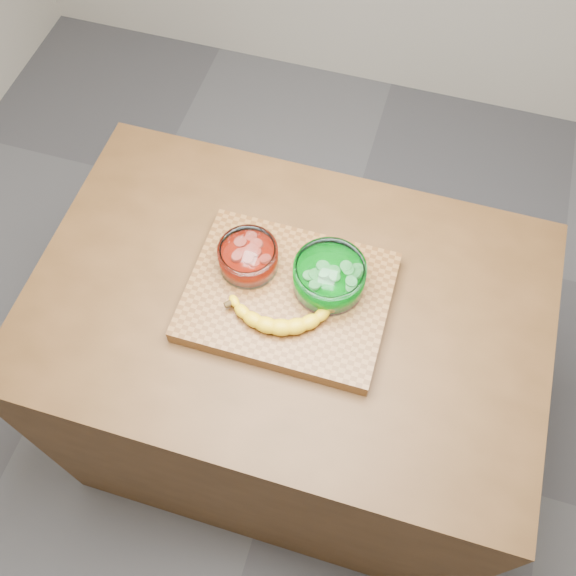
# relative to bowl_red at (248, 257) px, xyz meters

# --- Properties ---
(ground) EXTENTS (3.50, 3.50, 0.00)m
(ground) POSITION_rel_bowl_red_xyz_m (0.11, -0.05, -0.97)
(ground) COLOR #58585D
(ground) RESTS_ON ground
(room_shell) EXTENTS (3.52, 3.52, 2.71)m
(room_shell) POSITION_rel_bowl_red_xyz_m (0.11, -0.05, 0.71)
(room_shell) COLOR beige
(room_shell) RESTS_ON ground
(counter) EXTENTS (1.20, 0.80, 0.90)m
(counter) POSITION_rel_bowl_red_xyz_m (0.11, -0.05, -0.52)
(counter) COLOR #4E3117
(counter) RESTS_ON ground
(cutting_board) EXTENTS (0.45, 0.35, 0.04)m
(cutting_board) POSITION_rel_bowl_red_xyz_m (0.11, -0.05, -0.05)
(cutting_board) COLOR brown
(cutting_board) RESTS_ON counter
(bowl_red) EXTENTS (0.14, 0.14, 0.06)m
(bowl_red) POSITION_rel_bowl_red_xyz_m (0.00, 0.00, 0.00)
(bowl_red) COLOR white
(bowl_red) RESTS_ON cutting_board
(bowl_green) EXTENTS (0.16, 0.16, 0.07)m
(bowl_green) POSITION_rel_bowl_red_xyz_m (0.19, -0.00, 0.00)
(bowl_green) COLOR white
(bowl_green) RESTS_ON cutting_board
(banana) EXTENTS (0.27, 0.15, 0.04)m
(banana) POSITION_rel_bowl_red_xyz_m (0.11, -0.10, -0.01)
(banana) COLOR gold
(banana) RESTS_ON cutting_board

